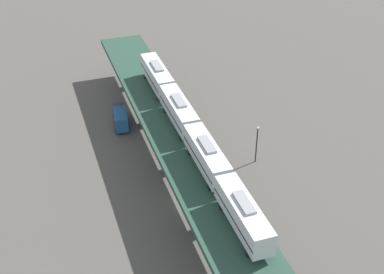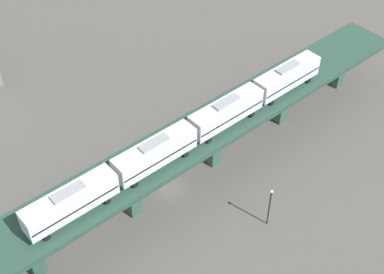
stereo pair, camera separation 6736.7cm
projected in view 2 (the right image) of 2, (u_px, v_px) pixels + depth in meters
ground_plane at (170, 189)px, 78.58m from camera, size 400.00×400.00×0.00m
elevated_viaduct at (170, 155)px, 73.91m from camera, size 25.93×91.90×8.10m
subway_train at (192, 131)px, 71.96m from camera, size 12.32×49.41×4.45m
delivery_truck at (262, 94)px, 91.90m from camera, size 2.79×7.34×3.20m
street_lamp at (270, 204)px, 71.13m from camera, size 0.44×0.44×6.94m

